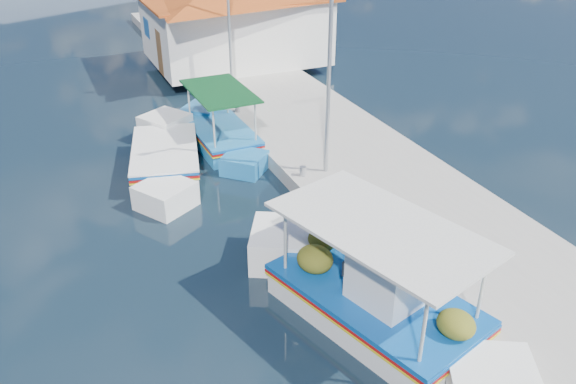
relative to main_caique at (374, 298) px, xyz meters
name	(u,v)px	position (x,y,z in m)	size (l,w,h in m)	color
ground	(204,250)	(-2.69, 4.05, -0.52)	(160.00, 160.00, 0.00)	black
quay	(308,127)	(3.21, 10.05, -0.27)	(5.00, 44.00, 0.50)	#9E9A93
bollards	(264,133)	(1.11, 9.30, 0.13)	(0.20, 17.20, 0.30)	#A5A8AD
main_caique	(374,298)	(0.00, 0.00, 0.00)	(3.94, 7.93, 2.73)	silver
caique_green_canopy	(222,137)	(-0.14, 10.26, -0.17)	(1.98, 6.33, 2.37)	#1C6DAC
caique_blue_hull	(165,160)	(-2.48, 9.21, -0.19)	(3.16, 6.87, 1.26)	silver
harbor_building	(234,12)	(3.51, 19.05, 2.25)	(10.49, 10.49, 4.40)	silver
lamp_post_near	(326,67)	(1.82, 6.05, 3.33)	(1.21, 0.14, 6.00)	#A5A8AD
lamp_post_far	(226,8)	(1.82, 15.05, 3.33)	(1.21, 0.14, 6.00)	#A5A8AD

